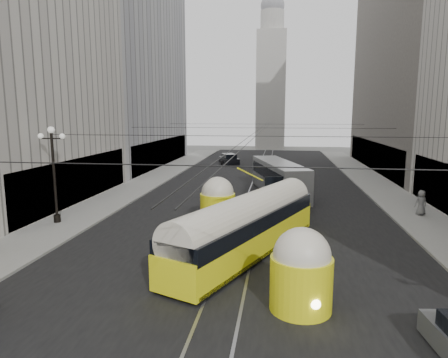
% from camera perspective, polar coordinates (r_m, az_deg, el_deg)
% --- Properties ---
extents(road, '(20.00, 85.00, 0.02)m').
position_cam_1_polar(road, '(39.37, 4.81, -1.45)').
color(road, black).
rests_on(road, ground).
extents(sidewalk_left, '(4.00, 72.00, 0.15)m').
position_cam_1_polar(sidewalk_left, '(45.00, -10.37, -0.11)').
color(sidewalk_left, gray).
rests_on(sidewalk_left, ground).
extents(sidewalk_right, '(4.00, 72.00, 0.15)m').
position_cam_1_polar(sidewalk_right, '(43.89, 20.92, -0.82)').
color(sidewalk_right, gray).
rests_on(sidewalk_right, ground).
extents(rail_left, '(0.12, 85.00, 0.04)m').
position_cam_1_polar(rail_left, '(39.42, 3.72, -1.42)').
color(rail_left, gray).
rests_on(rail_left, ground).
extents(rail_right, '(0.12, 85.00, 0.04)m').
position_cam_1_polar(rail_right, '(39.34, 5.90, -1.47)').
color(rail_right, gray).
rests_on(rail_right, ground).
extents(building_left_far, '(12.60, 28.60, 28.60)m').
position_cam_1_polar(building_left_far, '(58.86, -14.69, 15.84)').
color(building_left_far, '#999999').
rests_on(building_left_far, ground).
extents(building_right_far, '(12.60, 32.60, 32.60)m').
position_cam_1_polar(building_right_far, '(57.72, 27.26, 17.28)').
color(building_right_far, '#514C47').
rests_on(building_right_far, ground).
extents(distant_tower, '(6.00, 6.00, 31.36)m').
position_cam_1_polar(distant_tower, '(86.49, 6.76, 14.33)').
color(distant_tower, '#B2AFA8').
rests_on(distant_tower, ground).
extents(lamppost_left_mid, '(1.86, 0.44, 6.37)m').
position_cam_1_polar(lamppost_left_mid, '(28.46, -23.15, 1.32)').
color(lamppost_left_mid, black).
rests_on(lamppost_left_mid, sidewalk_left).
extents(catenary, '(25.00, 72.00, 0.23)m').
position_cam_1_polar(catenary, '(37.69, 5.02, 7.08)').
color(catenary, black).
rests_on(catenary, ground).
extents(streetcar, '(7.28, 13.77, 3.24)m').
position_cam_1_polar(streetcar, '(20.96, 3.40, -6.64)').
color(streetcar, '#F7F415').
rests_on(streetcar, ground).
extents(city_bus, '(5.48, 12.01, 2.95)m').
position_cam_1_polar(city_bus, '(37.02, 7.84, 0.35)').
color(city_bus, '#A5A7AA').
rests_on(city_bus, ground).
extents(sedan_white_far, '(3.40, 5.03, 1.47)m').
position_cam_1_polar(sedan_white_far, '(47.30, 8.77, 1.11)').
color(sedan_white_far, white).
rests_on(sedan_white_far, ground).
extents(sedan_dark_far, '(3.65, 5.05, 1.48)m').
position_cam_1_polar(sedan_dark_far, '(59.07, 0.71, 2.85)').
color(sedan_dark_far, black).
rests_on(sedan_dark_far, ground).
extents(pedestrian_sidewalk_right, '(0.99, 0.76, 1.80)m').
position_cam_1_polar(pedestrian_sidewalk_right, '(31.86, 26.34, -3.04)').
color(pedestrian_sidewalk_right, slate).
rests_on(pedestrian_sidewalk_right, sidewalk_right).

